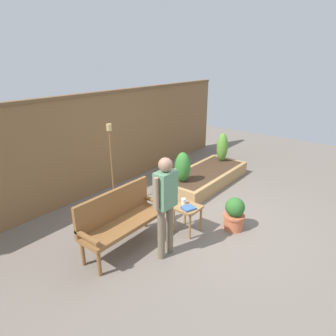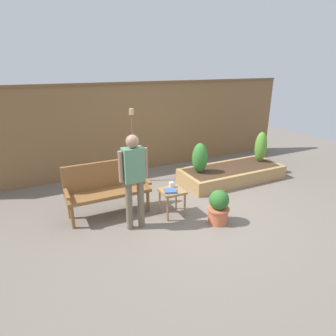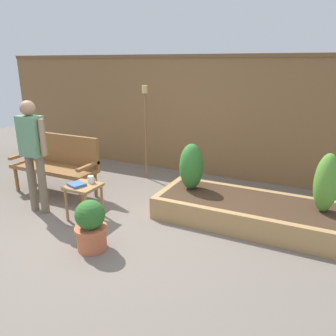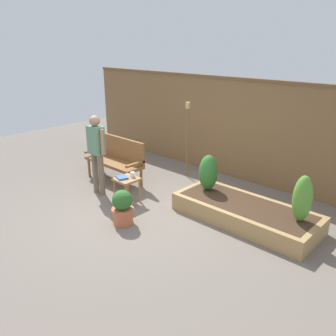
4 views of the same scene
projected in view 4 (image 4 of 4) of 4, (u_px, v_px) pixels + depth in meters
name	position (u px, v px, depth m)	size (l,w,h in m)	color
ground_plane	(138.00, 210.00, 6.25)	(14.00, 14.00, 0.00)	#70665B
fence_back	(224.00, 126.00, 7.66)	(8.40, 0.14, 2.16)	brown
garden_bench	(117.00, 156.00, 7.41)	(1.44, 0.48, 0.94)	brown
side_table	(127.00, 182.00, 6.42)	(0.40, 0.40, 0.48)	#9E7042
cup_on_table	(133.00, 175.00, 6.43)	(0.12, 0.08, 0.10)	white
book_on_table	(122.00, 177.00, 6.39)	(0.20, 0.18, 0.03)	#38609E
potted_boxwood	(123.00, 207.00, 5.68)	(0.37, 0.37, 0.59)	#C66642
raised_planter_bed	(245.00, 213.00, 5.82)	(2.40, 1.00, 0.30)	#AD8451
shrub_near_bench	(208.00, 173.00, 6.25)	(0.34, 0.34, 0.66)	brown
shrub_far_corner	(302.00, 199.00, 5.13)	(0.28, 0.28, 0.73)	brown
tiki_torch	(187.00, 126.00, 7.44)	(0.10, 0.10, 1.65)	brown
person_by_bench	(96.00, 148.00, 6.63)	(0.47, 0.20, 1.56)	#70604C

